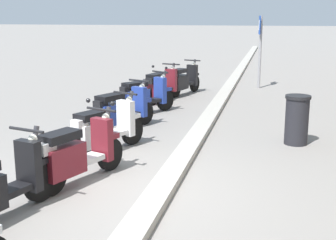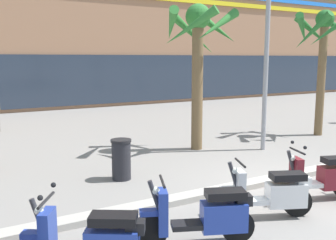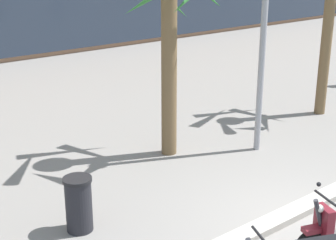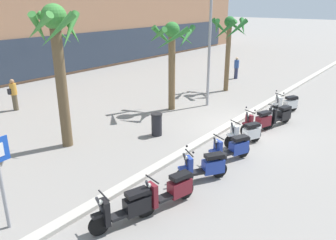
% 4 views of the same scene
% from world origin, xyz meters
% --- Properties ---
extents(ground_plane, '(200.00, 200.00, 0.00)m').
position_xyz_m(ground_plane, '(0.00, 0.00, 0.00)').
color(ground_plane, gray).
extents(curb_strip, '(60.00, 0.36, 0.12)m').
position_xyz_m(curb_strip, '(0.00, 0.51, 0.06)').
color(curb_strip, '#ADA89E').
rests_on(curb_strip, ground).
extents(scooter_black_last_in_row, '(1.75, 0.79, 1.04)m').
position_xyz_m(scooter_black_last_in_row, '(-8.12, -0.75, 0.45)').
color(scooter_black_last_in_row, black).
rests_on(scooter_black_last_in_row, ground).
extents(scooter_maroon_mid_rear, '(1.83, 0.74, 1.04)m').
position_xyz_m(scooter_maroon_mid_rear, '(-6.79, -1.14, 0.45)').
color(scooter_maroon_mid_rear, black).
rests_on(scooter_maroon_mid_rear, ground).
extents(scooter_blue_mid_centre, '(1.54, 1.04, 1.17)m').
position_xyz_m(scooter_blue_mid_centre, '(-5.04, -1.15, 0.46)').
color(scooter_blue_mid_centre, black).
rests_on(scooter_blue_mid_centre, ground).
extents(scooter_blue_far_back, '(1.75, 0.91, 1.04)m').
position_xyz_m(scooter_blue_far_back, '(-3.28, -1.17, 0.45)').
color(scooter_blue_far_back, black).
rests_on(scooter_blue_far_back, ground).
extents(scooter_white_lead_nearest, '(1.66, 0.89, 1.04)m').
position_xyz_m(scooter_white_lead_nearest, '(-1.69, -0.93, 0.44)').
color(scooter_white_lead_nearest, black).
rests_on(scooter_white_lead_nearest, ground).
extents(scooter_maroon_second_in_line, '(1.72, 0.82, 1.17)m').
position_xyz_m(scooter_maroon_second_in_line, '(-0.12, -0.79, 0.46)').
color(scooter_maroon_second_in_line, black).
rests_on(scooter_maroon_second_in_line, ground).
extents(scooter_black_mid_front, '(1.74, 0.74, 1.04)m').
position_xyz_m(scooter_black_mid_front, '(1.31, -1.19, 0.44)').
color(scooter_black_mid_front, black).
rests_on(scooter_black_mid_front, ground).
extents(scooter_white_gap_after_mid, '(1.63, 0.90, 1.17)m').
position_xyz_m(scooter_white_gap_after_mid, '(3.23, -0.81, 0.44)').
color(scooter_white_gap_after_mid, black).
rests_on(scooter_white_gap_after_mid, ground).
extents(crossing_sign, '(0.60, 0.14, 2.40)m').
position_xyz_m(crossing_sign, '(-10.05, 1.46, 1.50)').
color(crossing_sign, '#939399').
rests_on(crossing_sign, ground).
extents(palm_tree_far_corner, '(2.36, 2.41, 4.50)m').
position_xyz_m(palm_tree_far_corner, '(5.31, 3.72, 3.45)').
color(palm_tree_far_corner, brown).
rests_on(palm_tree_far_corner, ground).
extents(palm_tree_by_mall_entrance, '(1.85, 1.88, 5.27)m').
position_xyz_m(palm_tree_by_mall_entrance, '(-6.04, 4.52, 3.84)').
color(palm_tree_by_mall_entrance, brown).
rests_on(palm_tree_by_mall_entrance, ground).
extents(palm_tree_mid_walkway, '(2.20, 2.36, 4.40)m').
position_xyz_m(palm_tree_mid_walkway, '(0.14, 4.09, 3.28)').
color(palm_tree_mid_walkway, brown).
rests_on(palm_tree_mid_walkway, ground).
extents(pedestrian_strolling_near_curb, '(0.45, 0.34, 1.63)m').
position_xyz_m(pedestrian_strolling_near_curb, '(-4.91, 10.39, 0.86)').
color(pedestrian_strolling_near_curb, brown).
rests_on(pedestrian_strolling_near_curb, ground).
extents(pedestrian_window_shopping, '(0.34, 0.34, 1.55)m').
position_xyz_m(pedestrian_window_shopping, '(8.84, 4.82, 0.81)').
color(pedestrian_window_shopping, '#2D3351').
rests_on(pedestrian_window_shopping, ground).
extents(litter_bin, '(0.48, 0.48, 0.95)m').
position_xyz_m(litter_bin, '(-3.10, 2.44, 0.48)').
color(litter_bin, '#232328').
rests_on(litter_bin, ground).
extents(street_lamp, '(0.36, 0.36, 5.91)m').
position_xyz_m(street_lamp, '(1.90, 3.01, 3.66)').
color(street_lamp, '#939399').
rests_on(street_lamp, ground).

